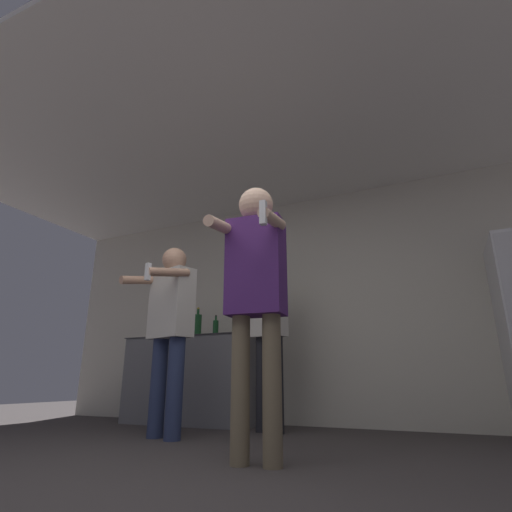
{
  "coord_description": "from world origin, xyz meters",
  "views": [
    {
      "loc": [
        1.24,
        -1.33,
        0.45
      ],
      "look_at": [
        0.21,
        0.88,
        1.21
      ],
      "focal_mm": 28.0,
      "sensor_mm": 36.0,
      "label": 1
    }
  ],
  "objects_px": {
    "person_woman_foreground": "(256,283)",
    "person_man_side": "(170,322)",
    "bottle_clear_vodka": "(198,325)",
    "bottle_red_label": "(238,323)",
    "person_spectator_back": "(268,320)",
    "bottle_dark_rum": "(216,328)",
    "bottle_tall_gin": "(150,332)",
    "bottle_green_wine": "(188,328)"
  },
  "relations": [
    {
      "from": "bottle_dark_rum",
      "to": "person_woman_foreground",
      "type": "bearing_deg",
      "value": -52.87
    },
    {
      "from": "bottle_red_label",
      "to": "person_man_side",
      "type": "bearing_deg",
      "value": -97.26
    },
    {
      "from": "bottle_green_wine",
      "to": "person_spectator_back",
      "type": "height_order",
      "value": "person_spectator_back"
    },
    {
      "from": "bottle_red_label",
      "to": "person_spectator_back",
      "type": "height_order",
      "value": "person_spectator_back"
    },
    {
      "from": "person_woman_foreground",
      "to": "person_spectator_back",
      "type": "relative_size",
      "value": 0.99
    },
    {
      "from": "bottle_red_label",
      "to": "person_man_side",
      "type": "relative_size",
      "value": 0.19
    },
    {
      "from": "bottle_dark_rum",
      "to": "person_man_side",
      "type": "distance_m",
      "value": 1.05
    },
    {
      "from": "bottle_clear_vodka",
      "to": "bottle_green_wine",
      "type": "xyz_separation_m",
      "value": [
        -0.13,
        -0.0,
        -0.02
      ]
    },
    {
      "from": "bottle_green_wine",
      "to": "person_woman_foreground",
      "type": "xyz_separation_m",
      "value": [
        1.65,
        -1.69,
        -0.01
      ]
    },
    {
      "from": "bottle_dark_rum",
      "to": "person_spectator_back",
      "type": "distance_m",
      "value": 0.81
    },
    {
      "from": "bottle_red_label",
      "to": "person_spectator_back",
      "type": "distance_m",
      "value": 0.56
    },
    {
      "from": "bottle_clear_vodka",
      "to": "person_man_side",
      "type": "height_order",
      "value": "person_man_side"
    },
    {
      "from": "bottle_clear_vodka",
      "to": "bottle_tall_gin",
      "type": "bearing_deg",
      "value": -180.0
    },
    {
      "from": "bottle_dark_rum",
      "to": "person_man_side",
      "type": "xyz_separation_m",
      "value": [
        0.14,
        -1.03,
        -0.08
      ]
    },
    {
      "from": "bottle_green_wine",
      "to": "person_woman_foreground",
      "type": "relative_size",
      "value": 0.18
    },
    {
      "from": "person_woman_foreground",
      "to": "person_man_side",
      "type": "xyz_separation_m",
      "value": [
        -1.14,
        0.66,
        -0.09
      ]
    },
    {
      "from": "bottle_tall_gin",
      "to": "bottle_dark_rum",
      "type": "bearing_deg",
      "value": 0.0
    },
    {
      "from": "bottle_red_label",
      "to": "person_man_side",
      "type": "distance_m",
      "value": 1.05
    },
    {
      "from": "bottle_green_wine",
      "to": "person_spectator_back",
      "type": "relative_size",
      "value": 0.18
    },
    {
      "from": "bottle_dark_rum",
      "to": "person_man_side",
      "type": "relative_size",
      "value": 0.14
    },
    {
      "from": "person_man_side",
      "to": "person_spectator_back",
      "type": "bearing_deg",
      "value": 50.63
    },
    {
      "from": "bottle_dark_rum",
      "to": "person_woman_foreground",
      "type": "xyz_separation_m",
      "value": [
        1.28,
        -1.69,
        0.01
      ]
    },
    {
      "from": "bottle_clear_vodka",
      "to": "bottle_green_wine",
      "type": "height_order",
      "value": "bottle_clear_vodka"
    },
    {
      "from": "bottle_red_label",
      "to": "person_spectator_back",
      "type": "xyz_separation_m",
      "value": [
        0.49,
        -0.28,
        -0.03
      ]
    },
    {
      "from": "bottle_red_label",
      "to": "person_woman_foreground",
      "type": "distance_m",
      "value": 1.97
    },
    {
      "from": "bottle_red_label",
      "to": "person_man_side",
      "type": "height_order",
      "value": "person_man_side"
    },
    {
      "from": "bottle_clear_vodka",
      "to": "bottle_tall_gin",
      "type": "xyz_separation_m",
      "value": [
        -0.68,
        -0.0,
        -0.04
      ]
    },
    {
      "from": "bottle_dark_rum",
      "to": "person_woman_foreground",
      "type": "height_order",
      "value": "person_woman_foreground"
    },
    {
      "from": "bottle_green_wine",
      "to": "person_spectator_back",
      "type": "distance_m",
      "value": 1.16
    },
    {
      "from": "bottle_red_label",
      "to": "person_woman_foreground",
      "type": "relative_size",
      "value": 0.19
    },
    {
      "from": "bottle_clear_vodka",
      "to": "bottle_dark_rum",
      "type": "xyz_separation_m",
      "value": [
        0.24,
        -0.0,
        -0.04
      ]
    },
    {
      "from": "bottle_clear_vodka",
      "to": "bottle_red_label",
      "type": "relative_size",
      "value": 1.08
    },
    {
      "from": "bottle_clear_vodka",
      "to": "bottle_green_wine",
      "type": "relative_size",
      "value": 1.1
    },
    {
      "from": "bottle_tall_gin",
      "to": "person_spectator_back",
      "type": "relative_size",
      "value": 0.15
    },
    {
      "from": "bottle_clear_vodka",
      "to": "person_woman_foreground",
      "type": "bearing_deg",
      "value": -48.03
    },
    {
      "from": "person_woman_foreground",
      "to": "person_man_side",
      "type": "distance_m",
      "value": 1.32
    },
    {
      "from": "bottle_red_label",
      "to": "bottle_tall_gin",
      "type": "bearing_deg",
      "value": -180.0
    },
    {
      "from": "person_woman_foreground",
      "to": "bottle_tall_gin",
      "type": "bearing_deg",
      "value": 142.49
    },
    {
      "from": "bottle_tall_gin",
      "to": "person_spectator_back",
      "type": "distance_m",
      "value": 1.71
    },
    {
      "from": "bottle_dark_rum",
      "to": "bottle_tall_gin",
      "type": "distance_m",
      "value": 0.92
    },
    {
      "from": "person_woman_foreground",
      "to": "bottle_red_label",
      "type": "bearing_deg",
      "value": 120.72
    },
    {
      "from": "bottle_clear_vodka",
      "to": "person_man_side",
      "type": "distance_m",
      "value": 1.11
    }
  ]
}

